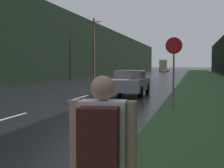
{
  "coord_description": "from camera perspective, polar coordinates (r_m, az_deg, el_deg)",
  "views": [
    {
      "loc": [
        5.83,
        -0.61,
        1.72
      ],
      "look_at": [
        2.09,
        13.84,
        0.83
      ],
      "focal_mm": 50.0,
      "sensor_mm": 36.0,
      "label": 1
    }
  ],
  "objects": [
    {
      "name": "lane_stripe_b",
      "position": [
        10.52,
        -19.52,
        -6.18
      ],
      "size": [
        0.12,
        3.0,
        0.01
      ],
      "primitive_type": "cube",
      "color": "silver",
      "rests_on": "ground_plane"
    },
    {
      "name": "delivery_truck",
      "position": [
        93.77,
        9.56,
        3.39
      ],
      "size": [
        2.4,
        8.73,
        3.36
      ],
      "color": "#6E684F",
      "rests_on": "ground_plane"
    },
    {
      "name": "lane_stripe_d",
      "position": [
        23.39,
        0.03,
        -0.81
      ],
      "size": [
        0.12,
        3.0,
        0.01
      ],
      "primitive_type": "cube",
      "color": "silver",
      "rests_on": "ground_plane"
    },
    {
      "name": "lane_stripe_c",
      "position": [
        16.73,
        -5.98,
        -2.5
      ],
      "size": [
        0.12,
        3.0,
        0.01
      ],
      "primitive_type": "cube",
      "color": "silver",
      "rests_on": "ground_plane"
    },
    {
      "name": "grass_verge",
      "position": [
        40.68,
        16.93,
        0.85
      ],
      "size": [
        6.0,
        240.0,
        0.02
      ],
      "primitive_type": "cube",
      "color": "#33562D",
      "rests_on": "ground_plane"
    },
    {
      "name": "stop_sign",
      "position": [
        12.28,
        11.21,
        3.23
      ],
      "size": [
        0.64,
        0.07,
        2.81
      ],
      "color": "slate",
      "rests_on": "ground_plane"
    },
    {
      "name": "utility_pole_far",
      "position": [
        39.97,
        -3.32,
        6.66
      ],
      "size": [
        1.8,
        0.24,
        7.73
      ],
      "color": "#4C3823",
      "rests_on": "ground_plane"
    },
    {
      "name": "lane_stripe_e",
      "position": [
        30.2,
        3.35,
        0.14
      ],
      "size": [
        0.12,
        3.0,
        0.01
      ],
      "primitive_type": "cube",
      "color": "silver",
      "rests_on": "ground_plane"
    },
    {
      "name": "hitchhiker_with_backpack",
      "position": [
        2.63,
        -1.81,
        -13.75
      ],
      "size": [
        0.57,
        0.43,
        1.64
      ],
      "rotation": [
        0.0,
        0.0,
        0.11
      ],
      "color": "navy",
      "rests_on": "ground_plane"
    },
    {
      "name": "treeline_far_side",
      "position": [
        53.26,
        -3.45,
        6.23
      ],
      "size": [
        2.0,
        140.0,
        8.71
      ],
      "primitive_type": "cube",
      "color": "black",
      "rests_on": "ground_plane"
    },
    {
      "name": "car_passing_near",
      "position": [
        18.21,
        3.24,
        0.26
      ],
      "size": [
        1.94,
        4.13,
        1.44
      ],
      "rotation": [
        0.0,
        0.0,
        3.14
      ],
      "color": "#9E9EA3",
      "rests_on": "ground_plane"
    }
  ]
}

